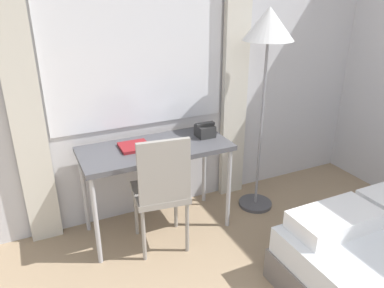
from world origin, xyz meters
name	(u,v)px	position (x,y,z in m)	size (l,w,h in m)	color
wall_back_with_window	(141,64)	(0.00, 3.02, 1.35)	(5.53, 0.13, 2.70)	silver
desk	(156,154)	(-0.03, 2.68, 0.70)	(1.19, 0.54, 0.77)	#4C4C51
desk_chair	(162,187)	(-0.09, 2.41, 0.55)	(0.45, 0.45, 0.97)	gray
standing_lamp	(268,39)	(0.94, 2.62, 1.55)	(0.42, 0.42, 1.79)	#4C4C51
telephone	(205,130)	(0.42, 2.70, 0.82)	(0.16, 0.14, 0.12)	#2D2D2D
book	(134,146)	(-0.19, 2.72, 0.78)	(0.23, 0.22, 0.02)	maroon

